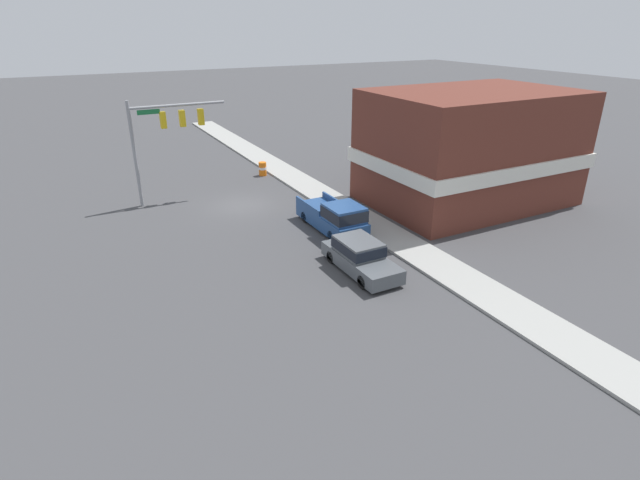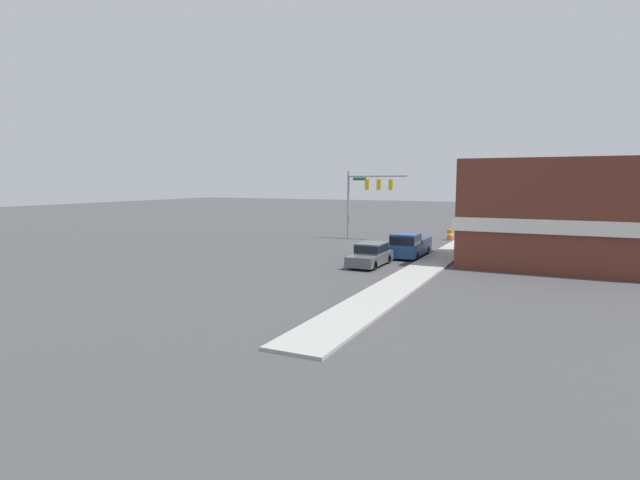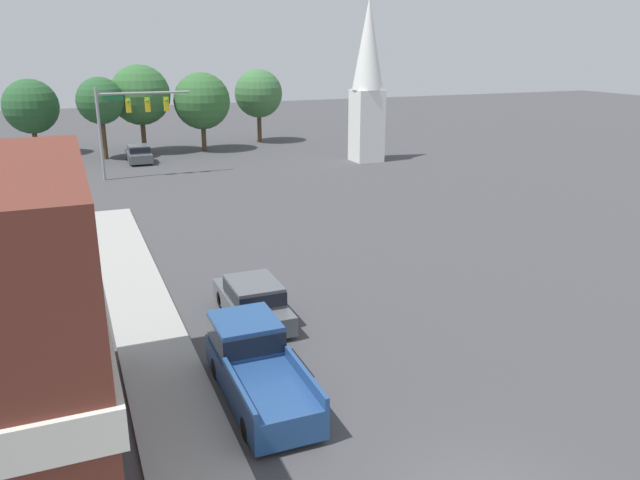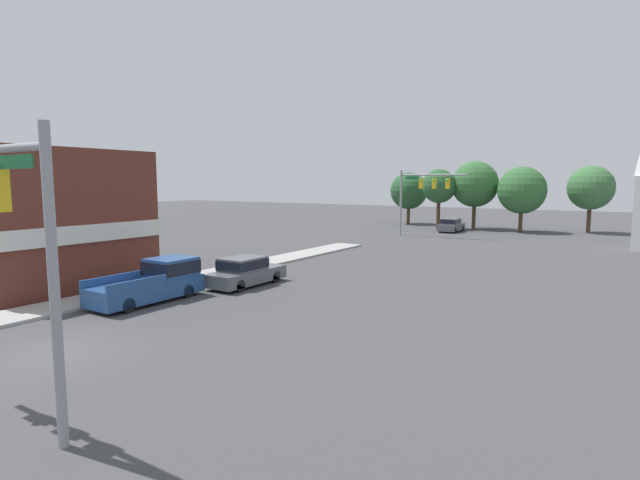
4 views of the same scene
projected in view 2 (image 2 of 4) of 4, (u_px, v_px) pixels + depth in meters
The scene contains 7 objects.
ground_plane at pixel (394, 245), 46.08m from camera, with size 200.00×200.00×0.00m, color #424244.
sidewalk_curb at pixel (457, 248), 43.62m from camera, with size 2.40×60.00×0.14m.
near_signal_assembly at pixel (368, 190), 49.87m from camera, with size 6.23×0.49×6.86m.
car_lead at pixel (371, 254), 34.67m from camera, with size 1.87×4.80×1.59m.
pickup_truck_parked at pixel (409, 245), 38.38m from camera, with size 1.98×5.47×1.93m.
construction_barrel at pixel (450, 235), 49.64m from camera, with size 0.62×0.62×1.07m.
corner_brick_building at pixel (563, 214), 34.22m from camera, with size 13.23×9.10×7.32m.
Camera 2 is at (-13.66, 44.16, 5.87)m, focal length 28.00 mm.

